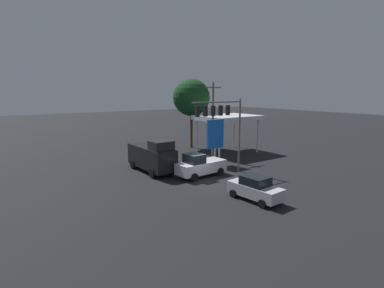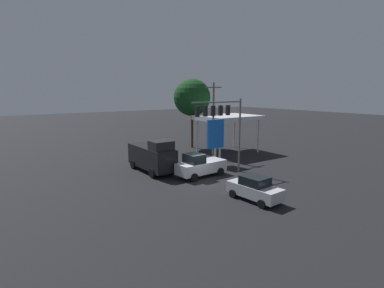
{
  "view_description": "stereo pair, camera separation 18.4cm",
  "coord_description": "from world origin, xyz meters",
  "px_view_note": "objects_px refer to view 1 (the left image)",
  "views": [
    {
      "loc": [
        16.53,
        21.79,
        8.44
      ],
      "look_at": [
        0.0,
        -2.0,
        3.3
      ],
      "focal_mm": 28.0,
      "sensor_mm": 36.0,
      "label": 1
    },
    {
      "loc": [
        16.38,
        21.9,
        8.44
      ],
      "look_at": [
        0.0,
        -2.0,
        3.3
      ],
      "focal_mm": 28.0,
      "sensor_mm": 36.0,
      "label": 2
    }
  ],
  "objects_px": {
    "utility_pole": "(213,119)",
    "pickup_parked": "(200,166)",
    "traffic_signal_assembly": "(221,117)",
    "delivery_truck": "(152,156)",
    "price_sign": "(215,135)",
    "street_tree": "(191,98)",
    "sedan_far": "(255,188)"
  },
  "relations": [
    {
      "from": "traffic_signal_assembly",
      "to": "delivery_truck",
      "type": "xyz_separation_m",
      "value": [
        5.12,
        -5.02,
        -4.19
      ]
    },
    {
      "from": "delivery_truck",
      "to": "pickup_parked",
      "type": "relative_size",
      "value": 1.29
    },
    {
      "from": "delivery_truck",
      "to": "pickup_parked",
      "type": "distance_m",
      "value": 5.3
    },
    {
      "from": "delivery_truck",
      "to": "sedan_far",
      "type": "height_order",
      "value": "delivery_truck"
    },
    {
      "from": "utility_pole",
      "to": "pickup_parked",
      "type": "bearing_deg",
      "value": 42.89
    },
    {
      "from": "utility_pole",
      "to": "price_sign",
      "type": "relative_size",
      "value": 1.8
    },
    {
      "from": "utility_pole",
      "to": "pickup_parked",
      "type": "distance_m",
      "value": 9.35
    },
    {
      "from": "price_sign",
      "to": "street_tree",
      "type": "xyz_separation_m",
      "value": [
        -3.94,
        -10.44,
        4.01
      ]
    },
    {
      "from": "traffic_signal_assembly",
      "to": "utility_pole",
      "type": "relative_size",
      "value": 0.81
    },
    {
      "from": "utility_pole",
      "to": "price_sign",
      "type": "distance_m",
      "value": 3.82
    },
    {
      "from": "delivery_truck",
      "to": "pickup_parked",
      "type": "height_order",
      "value": "delivery_truck"
    },
    {
      "from": "sedan_far",
      "to": "street_tree",
      "type": "xyz_separation_m",
      "value": [
        -8.56,
        -21.1,
        6.54
      ]
    },
    {
      "from": "price_sign",
      "to": "utility_pole",
      "type": "bearing_deg",
      "value": -124.14
    },
    {
      "from": "utility_pole",
      "to": "price_sign",
      "type": "bearing_deg",
      "value": 55.86
    },
    {
      "from": "delivery_truck",
      "to": "pickup_parked",
      "type": "bearing_deg",
      "value": 34.78
    },
    {
      "from": "traffic_signal_assembly",
      "to": "street_tree",
      "type": "height_order",
      "value": "street_tree"
    },
    {
      "from": "traffic_signal_assembly",
      "to": "utility_pole",
      "type": "bearing_deg",
      "value": -122.73
    },
    {
      "from": "delivery_truck",
      "to": "pickup_parked",
      "type": "xyz_separation_m",
      "value": [
        -3.1,
        4.26,
        -0.58
      ]
    },
    {
      "from": "delivery_truck",
      "to": "street_tree",
      "type": "distance_m",
      "value": 15.61
    },
    {
      "from": "sedan_far",
      "to": "pickup_parked",
      "type": "bearing_deg",
      "value": 172.94
    },
    {
      "from": "traffic_signal_assembly",
      "to": "sedan_far",
      "type": "bearing_deg",
      "value": 71.25
    },
    {
      "from": "price_sign",
      "to": "delivery_truck",
      "type": "xyz_separation_m",
      "value": [
        7.36,
        -1.37,
        -1.79
      ]
    },
    {
      "from": "utility_pole",
      "to": "sedan_far",
      "type": "distance_m",
      "value": 15.61
    },
    {
      "from": "traffic_signal_assembly",
      "to": "pickup_parked",
      "type": "xyz_separation_m",
      "value": [
        2.02,
        -0.77,
        -4.77
      ]
    },
    {
      "from": "delivery_truck",
      "to": "utility_pole",
      "type": "bearing_deg",
      "value": 98.03
    },
    {
      "from": "utility_pole",
      "to": "street_tree",
      "type": "height_order",
      "value": "street_tree"
    },
    {
      "from": "pickup_parked",
      "to": "street_tree",
      "type": "xyz_separation_m",
      "value": [
        -8.2,
        -13.33,
        6.38
      ]
    },
    {
      "from": "delivery_truck",
      "to": "price_sign",
      "type": "bearing_deg",
      "value": 78.21
    },
    {
      "from": "traffic_signal_assembly",
      "to": "price_sign",
      "type": "xyz_separation_m",
      "value": [
        -2.25,
        -3.65,
        -2.4
      ]
    },
    {
      "from": "pickup_parked",
      "to": "street_tree",
      "type": "height_order",
      "value": "street_tree"
    },
    {
      "from": "traffic_signal_assembly",
      "to": "pickup_parked",
      "type": "relative_size",
      "value": 1.45
    },
    {
      "from": "traffic_signal_assembly",
      "to": "price_sign",
      "type": "relative_size",
      "value": 1.46
    }
  ]
}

